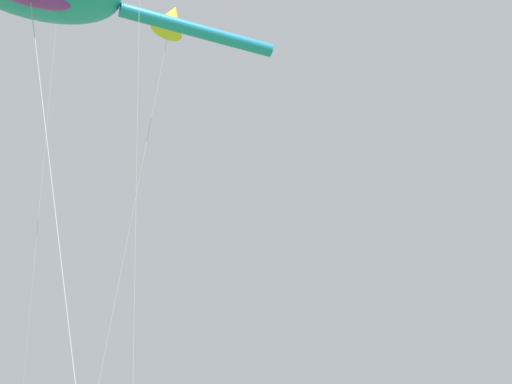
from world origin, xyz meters
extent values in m
cylinder|color=#1E8CBF|center=(6.30, 8.28, 13.86)|extent=(3.67, 4.62, 0.47)
cylinder|color=#B2B2B7|center=(2.31, 10.49, 6.70)|extent=(1.46, 4.24, 13.41)
cylinder|color=#B2B2B7|center=(9.50, 15.86, 12.71)|extent=(1.33, 0.45, 25.41)
cone|color=yellow|center=(7.46, 9.83, 15.48)|extent=(1.29, 1.55, 1.42)
cylinder|color=#B2B2B7|center=(6.96, 10.52, 7.74)|extent=(1.02, 1.41, 15.48)
cylinder|color=#B2B2B7|center=(3.88, 9.30, 11.45)|extent=(1.01, 1.01, 22.89)
camera|label=1|loc=(-9.39, 2.86, 1.78)|focal=40.26mm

